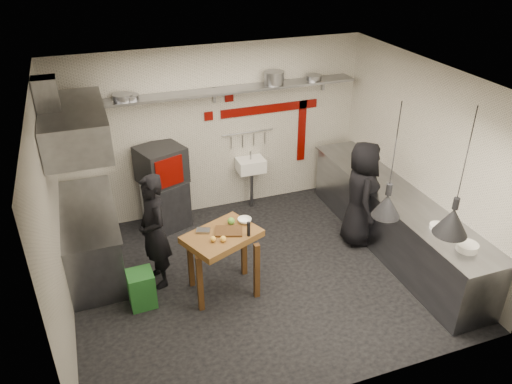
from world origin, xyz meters
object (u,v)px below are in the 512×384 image
object	(u,v)px
oven_stand	(166,204)
green_bin	(142,289)
combi_oven	(161,165)
chef_right	(361,194)
prep_table	(223,263)
chef_left	(154,232)

from	to	relation	value
oven_stand	green_bin	bearing A→B (deg)	-130.99
combi_oven	chef_right	xyz separation A→B (m)	(2.71, -1.47, -0.26)
oven_stand	combi_oven	world-z (taller)	combi_oven
prep_table	chef_left	distance (m)	1.00
green_bin	chef_right	size ratio (longest dim) A/B	0.30
oven_stand	prep_table	distance (m)	1.92
oven_stand	chef_right	bearing A→B (deg)	-47.97
oven_stand	prep_table	xyz separation A→B (m)	(0.39, -1.88, 0.06)
oven_stand	green_bin	world-z (taller)	oven_stand
prep_table	chef_right	world-z (taller)	chef_right
prep_table	chef_left	bearing A→B (deg)	124.38
combi_oven	green_bin	bearing A→B (deg)	-130.13
oven_stand	chef_right	size ratio (longest dim) A/B	0.48
oven_stand	chef_left	distance (m)	1.50
green_bin	prep_table	size ratio (longest dim) A/B	0.54
chef_right	chef_left	bearing A→B (deg)	108.90
chef_right	oven_stand	bearing A→B (deg)	81.91
green_bin	chef_left	bearing A→B (deg)	54.97
green_bin	chef_right	distance (m)	3.45
green_bin	prep_table	bearing A→B (deg)	-5.13
prep_table	chef_right	xyz separation A→B (m)	(2.31, 0.46, 0.37)
prep_table	oven_stand	bearing A→B (deg)	78.51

